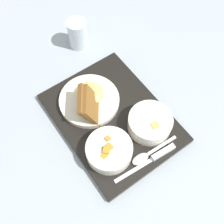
# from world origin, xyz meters

# --- Properties ---
(ground_plane) EXTENTS (4.00, 4.00, 0.00)m
(ground_plane) POSITION_xyz_m (0.00, 0.00, 0.00)
(ground_plane) COLOR #99A3AD
(serving_tray) EXTENTS (0.42, 0.32, 0.02)m
(serving_tray) POSITION_xyz_m (0.00, 0.00, 0.01)
(serving_tray) COLOR black
(serving_tray) RESTS_ON ground_plane
(bowl_salad) EXTENTS (0.14, 0.14, 0.06)m
(bowl_salad) POSITION_xyz_m (-0.10, 0.08, 0.05)
(bowl_salad) COLOR silver
(bowl_salad) RESTS_ON serving_tray
(bowl_soup) EXTENTS (0.14, 0.14, 0.05)m
(bowl_soup) POSITION_xyz_m (-0.10, -0.07, 0.05)
(bowl_soup) COLOR silver
(bowl_soup) RESTS_ON serving_tray
(plate_main) EXTENTS (0.20, 0.20, 0.10)m
(plate_main) POSITION_xyz_m (0.08, 0.03, 0.04)
(plate_main) COLOR silver
(plate_main) RESTS_ON serving_tray
(knife) EXTENTS (0.03, 0.21, 0.02)m
(knife) POSITION_xyz_m (-0.19, -0.03, 0.03)
(knife) COLOR silver
(knife) RESTS_ON serving_tray
(spoon) EXTENTS (0.03, 0.16, 0.01)m
(spoon) POSITION_xyz_m (-0.17, -0.01, 0.03)
(spoon) COLOR silver
(spoon) RESTS_ON serving_tray
(glass_water) EXTENTS (0.07, 0.07, 0.11)m
(glass_water) POSITION_xyz_m (0.33, -0.08, 0.05)
(glass_water) COLOR silver
(glass_water) RESTS_ON ground_plane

